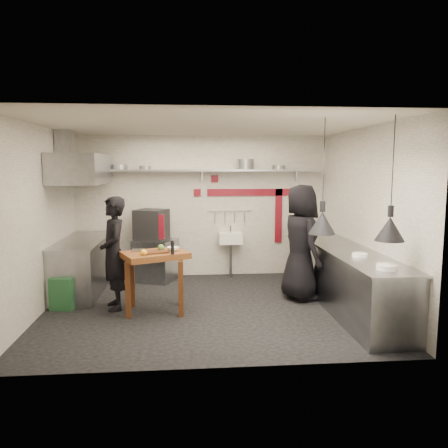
{
  "coord_description": "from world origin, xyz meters",
  "views": [
    {
      "loc": [
        -0.33,
        -6.62,
        2.18
      ],
      "look_at": [
        0.28,
        0.3,
        1.28
      ],
      "focal_mm": 35.0,
      "sensor_mm": 36.0,
      "label": 1
    }
  ],
  "objects": [
    {
      "name": "cutting_board",
      "position": [
        -0.79,
        -0.19,
        0.93
      ],
      "size": [
        0.43,
        0.38,
        0.02
      ],
      "primitive_type": "cube",
      "rotation": [
        0.0,
        0.0,
        0.41
      ],
      "color": "#4E2711",
      "rests_on": "prep_table"
    },
    {
      "name": "green_bin",
      "position": [
        -2.23,
        0.16,
        0.25
      ],
      "size": [
        0.4,
        0.4,
        0.5
      ],
      "primitive_type": "cube",
      "rotation": [
        0.0,
        0.0,
        -0.18
      ],
      "color": "#21562E",
      "rests_on": "floor"
    },
    {
      "name": "counter_right_top",
      "position": [
        2.15,
        0.0,
        0.92
      ],
      "size": [
        0.76,
        3.9,
        0.03
      ],
      "primitive_type": "cube",
      "color": "gray",
      "rests_on": "counter_right"
    },
    {
      "name": "wall_front",
      "position": [
        0.0,
        -2.1,
        1.4
      ],
      "size": [
        5.0,
        0.04,
        2.8
      ],
      "primitive_type": "cube",
      "color": "silver",
      "rests_on": "floor"
    },
    {
      "name": "wall_right",
      "position": [
        2.5,
        0.0,
        1.4
      ],
      "size": [
        0.04,
        4.2,
        2.8
      ],
      "primitive_type": "cube",
      "color": "silver",
      "rests_on": "floor"
    },
    {
      "name": "red_tile_a",
      "position": [
        0.25,
        2.08,
        1.95
      ],
      "size": [
        0.14,
        0.02,
        0.14
      ],
      "primitive_type": "cube",
      "color": "maroon",
      "rests_on": "wall_back"
    },
    {
      "name": "shelf_bracket_right",
      "position": [
        1.9,
        2.07,
        2.02
      ],
      "size": [
        0.04,
        0.06,
        0.24
      ],
      "primitive_type": "cube",
      "color": "gray",
      "rests_on": "wall_back"
    },
    {
      "name": "pan_far_left",
      "position": [
        -1.58,
        1.92,
        2.19
      ],
      "size": [
        0.3,
        0.3,
        0.09
      ],
      "primitive_type": "cylinder",
      "rotation": [
        0.0,
        0.0,
        -0.04
      ],
      "color": "gray",
      "rests_on": "back_shelf"
    },
    {
      "name": "sink_tap",
      "position": [
        0.55,
        1.92,
        0.96
      ],
      "size": [
        0.03,
        0.03,
        0.14
      ],
      "primitive_type": "cylinder",
      "color": "gray",
      "rests_on": "hand_sink"
    },
    {
      "name": "utensil_rail",
      "position": [
        0.55,
        2.06,
        1.32
      ],
      "size": [
        0.9,
        0.02,
        0.02
      ],
      "primitive_type": "cylinder",
      "rotation": [
        0.0,
        1.57,
        0.0
      ],
      "color": "gray",
      "rests_on": "wall_back"
    },
    {
      "name": "red_band_horiz",
      "position": [
        0.95,
        2.08,
        1.68
      ],
      "size": [
        1.7,
        0.02,
        0.14
      ],
      "primitive_type": "cube",
      "color": "maroon",
      "rests_on": "wall_back"
    },
    {
      "name": "shelf_bracket_mid",
      "position": [
        0.0,
        2.07,
        2.02
      ],
      "size": [
        0.04,
        0.06,
        0.24
      ],
      "primitive_type": "cube",
      "color": "gray",
      "rests_on": "wall_back"
    },
    {
      "name": "pepper_mill",
      "position": [
        -0.53,
        -0.33,
        1.02
      ],
      "size": [
        0.06,
        0.06,
        0.2
      ],
      "primitive_type": "cylinder",
      "rotation": [
        0.0,
        0.0,
        -0.18
      ],
      "color": "black",
      "rests_on": "prep_table"
    },
    {
      "name": "lemon_a",
      "position": [
        -0.95,
        -0.35,
        0.96
      ],
      "size": [
        0.1,
        0.1,
        0.09
      ],
      "primitive_type": "sphere",
      "rotation": [
        0.0,
        0.0,
        0.18
      ],
      "color": "yellow",
      "rests_on": "prep_table"
    },
    {
      "name": "red_tile_b",
      "position": [
        -0.1,
        2.08,
        1.68
      ],
      "size": [
        0.14,
        0.02,
        0.14
      ],
      "primitive_type": "cube",
      "color": "maroon",
      "rests_on": "wall_back"
    },
    {
      "name": "plate_stack",
      "position": [
        2.12,
        -1.58,
        0.96
      ],
      "size": [
        0.31,
        0.31,
        0.07
      ],
      "primitive_type": "cylinder",
      "rotation": [
        0.0,
        0.0,
        -0.3
      ],
      "color": "white",
      "rests_on": "counter_right_top"
    },
    {
      "name": "sink_drain",
      "position": [
        0.55,
        1.88,
        0.34
      ],
      "size": [
        0.06,
        0.06,
        0.66
      ],
      "primitive_type": "cylinder",
      "color": "gray",
      "rests_on": "floor"
    },
    {
      "name": "stock_pot",
      "position": [
        0.84,
        1.92,
        2.24
      ],
      "size": [
        0.41,
        0.41,
        0.2
      ],
      "primitive_type": "cylinder",
      "rotation": [
        0.0,
        0.0,
        0.29
      ],
      "color": "gray",
      "rests_on": "back_shelf"
    },
    {
      "name": "chef_right",
      "position": [
        1.55,
        0.33,
        0.95
      ],
      "size": [
        0.78,
        1.04,
        1.9
      ],
      "primitive_type": "imported",
      "rotation": [
        0.0,
        0.0,
        1.78
      ],
      "color": "black",
      "rests_on": "floor"
    },
    {
      "name": "floor",
      "position": [
        0.0,
        0.0,
        0.0
      ],
      "size": [
        5.0,
        5.0,
        0.0
      ],
      "primitive_type": "plane",
      "color": "black",
      "rests_on": "ground"
    },
    {
      "name": "oven_glass",
      "position": [
        -0.98,
        1.5,
        1.09
      ],
      "size": [
        0.3,
        0.14,
        0.34
      ],
      "primitive_type": "cube",
      "rotation": [
        0.0,
        0.0,
        -0.4
      ],
      "color": "black",
      "rests_on": "oven_door"
    },
    {
      "name": "pan_mid_left",
      "position": [
        -1.1,
        1.92,
        2.18
      ],
      "size": [
        0.27,
        0.27,
        0.07
      ],
      "primitive_type": "cylinder",
      "rotation": [
        0.0,
        0.0,
        -0.26
      ],
      "color": "gray",
      "rests_on": "back_shelf"
    },
    {
      "name": "hood_duct",
      "position": [
        -2.35,
        1.05,
        2.55
      ],
      "size": [
        0.28,
        0.28,
        0.5
      ],
      "primitive_type": "cube",
      "color": "gray",
      "rests_on": "ceiling"
    },
    {
      "name": "red_band_vert",
      "position": [
        1.55,
        2.08,
        1.2
      ],
      "size": [
        0.14,
        0.02,
        1.1
      ],
      "primitive_type": "cube",
      "color": "maroon",
      "rests_on": "wall_back"
    },
    {
      "name": "counter_left_top",
      "position": [
        -2.15,
        1.05,
        0.92
      ],
      "size": [
        0.76,
        2.0,
        0.03
      ],
      "primitive_type": "cube",
      "color": "gray",
      "rests_on": "counter_left"
    },
    {
      "name": "steel_tray",
      "position": [
        -1.05,
        -0.05,
        0.94
      ],
      "size": [
        0.21,
        0.15,
        0.03
      ],
      "primitive_type": "cube",
      "rotation": [
        0.0,
        0.0,
        0.11
      ],
      "color": "gray",
      "rests_on": "prep_table"
    },
    {
      "name": "counter_right",
      "position": [
        2.15,
        0.0,
        0.45
      ],
      "size": [
        0.7,
        3.8,
        0.9
      ],
      "primitive_type": "cube",
      "color": "gray",
      "rests_on": "floor"
    },
    {
      "name": "wall_left",
      "position": [
        -2.5,
        0.0,
        1.4
      ],
      "size": [
        0.04,
        4.2,
        2.8
      ],
      "primitive_type": "cube",
      "color": "silver",
      "rests_on": "floor"
    },
    {
      "name": "heat_lamp_near",
      "position": [
        1.43,
        -1.14,
        2.06
      ],
      "size": [
        0.4,
        0.4,
        1.48
      ],
      "primitive_type": null,
      "rotation": [
        0.0,
        0.0,
        -0.17
      ],
      "color": "black",
      "rests_on": "ceiling"
    },
    {
      "name": "small_bowl_right",
      "position": [
        2.1,
        -0.78,
        0.96
      ],
      "size": [
        0.27,
        0.27,
        0.05
      ],
      "primitive_type": "cylinder",
      "rotation": [
        0.0,
        0.0,
        0.37
      ],
      "color": "white",
      "rests_on": "counter_right_top"
    },
    {
      "name": "heat_lamp_far",
      "position": [
        2.16,
        -1.52,
        2.04
      ],
      "size": [
        0.44,
        0.44,
        1.52
      ],
      "primitive_type": null,
      "rotation": [
        0.0,
        0.0,
        0.25
      ],
      "color": "black",
      "rests_on": "ceiling"
    },
    {
      "name": "bowl",
      "position": [
        -0.53,
        -0.05,
        0.95
      ],
      "size": [
        0.2,
        0.2,
        0.06
      ],
      "primitive_type": "imported",
      "rotation": [
        0.0,
        0.0,
        0.09
      ],
      "color": "white",
      "rests_on": "prep_table"
    },
    {
      "name": "pan_right",
      "position": [
        1.5,
        1.92,
        2.18
      ],
      "size": [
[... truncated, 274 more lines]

